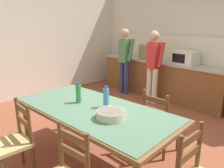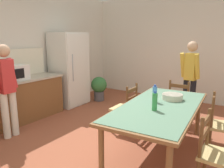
{
  "view_description": "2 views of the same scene",
  "coord_description": "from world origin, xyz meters",
  "px_view_note": "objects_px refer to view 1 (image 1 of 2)",
  "views": [
    {
      "loc": [
        2.06,
        -2.26,
        1.76
      ],
      "look_at": [
        -0.13,
        -0.24,
        0.94
      ],
      "focal_mm": 35.0,
      "sensor_mm": 36.0,
      "label": 1
    },
    {
      "loc": [
        -2.88,
        -1.84,
        1.73
      ],
      "look_at": [
        -0.21,
        -0.05,
        1.05
      ],
      "focal_mm": 35.0,
      "sensor_mm": 36.0,
      "label": 2
    }
  ],
  "objects_px": {
    "person_at_counter": "(153,63)",
    "bottle_off_centre": "(106,98)",
    "microwave": "(185,58)",
    "dining_table": "(93,113)",
    "paper_bag": "(144,52)",
    "bottle_near_centre": "(79,93)",
    "chair_side_far_right": "(160,123)",
    "chair_side_near_left": "(14,142)",
    "person_at_sink": "(125,58)",
    "serving_bowl": "(111,114)"
  },
  "relations": [
    {
      "from": "dining_table",
      "to": "chair_side_far_right",
      "type": "bearing_deg",
      "value": 63.23
    },
    {
      "from": "person_at_counter",
      "to": "bottle_off_centre",
      "type": "bearing_deg",
      "value": -156.15
    },
    {
      "from": "bottle_near_centre",
      "to": "serving_bowl",
      "type": "bearing_deg",
      "value": -2.3
    },
    {
      "from": "bottle_off_centre",
      "to": "person_at_counter",
      "type": "height_order",
      "value": "person_at_counter"
    },
    {
      "from": "microwave",
      "to": "chair_side_far_right",
      "type": "height_order",
      "value": "microwave"
    },
    {
      "from": "person_at_counter",
      "to": "chair_side_near_left",
      "type": "bearing_deg",
      "value": -171.42
    },
    {
      "from": "bottle_off_centre",
      "to": "person_at_sink",
      "type": "relative_size",
      "value": 0.16
    },
    {
      "from": "paper_bag",
      "to": "chair_side_far_right",
      "type": "distance_m",
      "value": 2.97
    },
    {
      "from": "dining_table",
      "to": "serving_bowl",
      "type": "bearing_deg",
      "value": -6.99
    },
    {
      "from": "microwave",
      "to": "chair_side_far_right",
      "type": "xyz_separation_m",
      "value": [
        0.86,
        -2.1,
        -0.6
      ]
    },
    {
      "from": "bottle_near_centre",
      "to": "chair_side_near_left",
      "type": "distance_m",
      "value": 0.94
    },
    {
      "from": "person_at_sink",
      "to": "serving_bowl",
      "type": "bearing_deg",
      "value": -138.45
    },
    {
      "from": "dining_table",
      "to": "bottle_near_centre",
      "type": "height_order",
      "value": "bottle_near_centre"
    },
    {
      "from": "person_at_counter",
      "to": "dining_table",
      "type": "bearing_deg",
      "value": -159.35
    },
    {
      "from": "chair_side_far_right",
      "to": "person_at_counter",
      "type": "distance_m",
      "value": 2.12
    },
    {
      "from": "chair_side_far_right",
      "to": "person_at_counter",
      "type": "height_order",
      "value": "person_at_counter"
    },
    {
      "from": "microwave",
      "to": "chair_side_near_left",
      "type": "xyz_separation_m",
      "value": [
        0.01,
        -3.77,
        -0.6
      ]
    },
    {
      "from": "bottle_near_centre",
      "to": "person_at_sink",
      "type": "bearing_deg",
      "value": 122.23
    },
    {
      "from": "paper_bag",
      "to": "bottle_near_centre",
      "type": "bearing_deg",
      "value": -65.89
    },
    {
      "from": "chair_side_far_right",
      "to": "paper_bag",
      "type": "bearing_deg",
      "value": -46.95
    },
    {
      "from": "dining_table",
      "to": "bottle_near_centre",
      "type": "distance_m",
      "value": 0.33
    },
    {
      "from": "microwave",
      "to": "bottle_off_centre",
      "type": "distance_m",
      "value": 2.85
    },
    {
      "from": "bottle_off_centre",
      "to": "chair_side_far_right",
      "type": "xyz_separation_m",
      "value": [
        0.32,
        0.7,
        -0.45
      ]
    },
    {
      "from": "paper_bag",
      "to": "dining_table",
      "type": "distance_m",
      "value": 3.35
    },
    {
      "from": "dining_table",
      "to": "bottle_off_centre",
      "type": "height_order",
      "value": "bottle_off_centre"
    },
    {
      "from": "chair_side_far_right",
      "to": "chair_side_near_left",
      "type": "height_order",
      "value": "same"
    },
    {
      "from": "microwave",
      "to": "paper_bag",
      "type": "relative_size",
      "value": 1.39
    },
    {
      "from": "paper_bag",
      "to": "bottle_off_centre",
      "type": "xyz_separation_m",
      "value": [
        1.69,
        -2.79,
        -0.18
      ]
    },
    {
      "from": "paper_bag",
      "to": "chair_side_far_right",
      "type": "relative_size",
      "value": 0.4
    },
    {
      "from": "chair_side_near_left",
      "to": "person_at_counter",
      "type": "height_order",
      "value": "person_at_counter"
    },
    {
      "from": "person_at_sink",
      "to": "dining_table",
      "type": "bearing_deg",
      "value": -143.26
    },
    {
      "from": "microwave",
      "to": "bottle_off_centre",
      "type": "height_order",
      "value": "microwave"
    },
    {
      "from": "paper_bag",
      "to": "person_at_counter",
      "type": "height_order",
      "value": "person_at_counter"
    },
    {
      "from": "serving_bowl",
      "to": "bottle_near_centre",
      "type": "bearing_deg",
      "value": 177.7
    },
    {
      "from": "microwave",
      "to": "person_at_sink",
      "type": "distance_m",
      "value": 1.47
    },
    {
      "from": "person_at_sink",
      "to": "paper_bag",
      "type": "bearing_deg",
      "value": -25.01
    },
    {
      "from": "chair_side_far_right",
      "to": "bottle_near_centre",
      "type": "bearing_deg",
      "value": 50.3
    },
    {
      "from": "bottle_off_centre",
      "to": "chair_side_near_left",
      "type": "relative_size",
      "value": 0.3
    },
    {
      "from": "chair_side_near_left",
      "to": "serving_bowl",
      "type": "bearing_deg",
      "value": 45.21
    },
    {
      "from": "bottle_off_centre",
      "to": "person_at_counter",
      "type": "distance_m",
      "value": 2.49
    },
    {
      "from": "serving_bowl",
      "to": "microwave",
      "type": "bearing_deg",
      "value": 105.32
    },
    {
      "from": "serving_bowl",
      "to": "chair_side_near_left",
      "type": "xyz_separation_m",
      "value": [
        -0.8,
        -0.79,
        -0.38
      ]
    },
    {
      "from": "microwave",
      "to": "person_at_sink",
      "type": "height_order",
      "value": "person_at_sink"
    },
    {
      "from": "bottle_off_centre",
      "to": "paper_bag",
      "type": "bearing_deg",
      "value": 121.14
    },
    {
      "from": "microwave",
      "to": "dining_table",
      "type": "relative_size",
      "value": 0.22
    },
    {
      "from": "dining_table",
      "to": "person_at_sink",
      "type": "xyz_separation_m",
      "value": [
        -1.82,
        2.44,
        0.24
      ]
    },
    {
      "from": "microwave",
      "to": "dining_table",
      "type": "height_order",
      "value": "microwave"
    },
    {
      "from": "paper_bag",
      "to": "chair_side_near_left",
      "type": "relative_size",
      "value": 0.4
    },
    {
      "from": "chair_side_far_right",
      "to": "person_at_sink",
      "type": "distance_m",
      "value": 2.8
    },
    {
      "from": "dining_table",
      "to": "paper_bag",
      "type": "bearing_deg",
      "value": 118.49
    }
  ]
}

